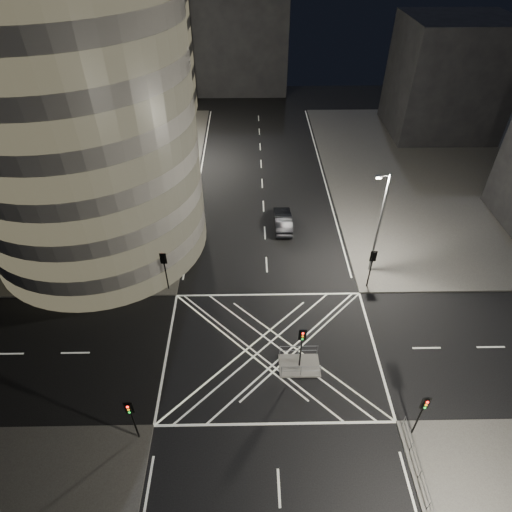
{
  "coord_description": "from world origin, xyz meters",
  "views": [
    {
      "loc": [
        -1.53,
        -20.45,
        26.66
      ],
      "look_at": [
        -1.05,
        7.71,
        3.0
      ],
      "focal_mm": 30.0,
      "sensor_mm": 36.0,
      "label": 1
    }
  ],
  "objects_px": {
    "traffic_signal_fr": "(372,262)",
    "traffic_signal_nr": "(423,409)",
    "central_island": "(299,366)",
    "street_lamp_left_far": "(184,123)",
    "traffic_signal_island": "(302,341)",
    "street_lamp_left_near": "(162,205)",
    "traffic_signal_nl": "(131,414)",
    "street_lamp_right_far": "(379,222)",
    "traffic_signal_fl": "(164,265)",
    "sedan": "(283,221)"
  },
  "relations": [
    {
      "from": "traffic_signal_fr",
      "to": "traffic_signal_nr",
      "type": "bearing_deg",
      "value": -90.0
    },
    {
      "from": "traffic_signal_nr",
      "to": "traffic_signal_fr",
      "type": "bearing_deg",
      "value": 90.0
    },
    {
      "from": "central_island",
      "to": "traffic_signal_fr",
      "type": "height_order",
      "value": "traffic_signal_fr"
    },
    {
      "from": "traffic_signal_nr",
      "to": "street_lamp_left_far",
      "type": "xyz_separation_m",
      "value": [
        -18.24,
        36.8,
        2.63
      ]
    },
    {
      "from": "traffic_signal_island",
      "to": "street_lamp_left_near",
      "type": "xyz_separation_m",
      "value": [
        -11.44,
        13.5,
        2.63
      ]
    },
    {
      "from": "traffic_signal_nl",
      "to": "street_lamp_left_near",
      "type": "xyz_separation_m",
      "value": [
        -0.64,
        18.8,
        2.63
      ]
    },
    {
      "from": "street_lamp_right_far",
      "to": "street_lamp_left_far",
      "type": "bearing_deg",
      "value": 131.94
    },
    {
      "from": "traffic_signal_fr",
      "to": "street_lamp_right_far",
      "type": "bearing_deg",
      "value": 73.89
    },
    {
      "from": "central_island",
      "to": "traffic_signal_fr",
      "type": "distance_m",
      "value": 11.1
    },
    {
      "from": "traffic_signal_nr",
      "to": "traffic_signal_fl",
      "type": "bearing_deg",
      "value": 142.31
    },
    {
      "from": "street_lamp_left_far",
      "to": "sedan",
      "type": "height_order",
      "value": "street_lamp_left_far"
    },
    {
      "from": "street_lamp_left_far",
      "to": "street_lamp_right_far",
      "type": "bearing_deg",
      "value": -48.06
    },
    {
      "from": "street_lamp_left_far",
      "to": "street_lamp_right_far",
      "type": "height_order",
      "value": "same"
    },
    {
      "from": "street_lamp_left_far",
      "to": "traffic_signal_fr",
      "type": "bearing_deg",
      "value": -51.83
    },
    {
      "from": "traffic_signal_nl",
      "to": "street_lamp_right_far",
      "type": "relative_size",
      "value": 0.4
    },
    {
      "from": "traffic_signal_fr",
      "to": "traffic_signal_island",
      "type": "distance_m",
      "value": 10.73
    },
    {
      "from": "central_island",
      "to": "street_lamp_left_near",
      "type": "height_order",
      "value": "street_lamp_left_near"
    },
    {
      "from": "traffic_signal_nl",
      "to": "traffic_signal_nr",
      "type": "xyz_separation_m",
      "value": [
        17.6,
        0.0,
        0.0
      ]
    },
    {
      "from": "traffic_signal_fl",
      "to": "sedan",
      "type": "distance_m",
      "value": 14.26
    },
    {
      "from": "traffic_signal_fl",
      "to": "street_lamp_left_far",
      "type": "distance_m",
      "value": 23.36
    },
    {
      "from": "street_lamp_left_far",
      "to": "sedan",
      "type": "relative_size",
      "value": 2.0
    },
    {
      "from": "street_lamp_left_far",
      "to": "street_lamp_left_near",
      "type": "bearing_deg",
      "value": -90.0
    },
    {
      "from": "street_lamp_left_near",
      "to": "traffic_signal_fl",
      "type": "bearing_deg",
      "value": -83.03
    },
    {
      "from": "traffic_signal_fl",
      "to": "traffic_signal_island",
      "type": "relative_size",
      "value": 1.0
    },
    {
      "from": "street_lamp_left_near",
      "to": "traffic_signal_nl",
      "type": "bearing_deg",
      "value": -88.06
    },
    {
      "from": "central_island",
      "to": "street_lamp_right_far",
      "type": "relative_size",
      "value": 0.3
    },
    {
      "from": "street_lamp_left_near",
      "to": "street_lamp_right_far",
      "type": "height_order",
      "value": "same"
    },
    {
      "from": "traffic_signal_island",
      "to": "sedan",
      "type": "distance_m",
      "value": 17.63
    },
    {
      "from": "traffic_signal_fr",
      "to": "traffic_signal_nr",
      "type": "relative_size",
      "value": 1.0
    },
    {
      "from": "traffic_signal_nr",
      "to": "sedan",
      "type": "relative_size",
      "value": 0.8
    },
    {
      "from": "traffic_signal_fr",
      "to": "traffic_signal_nl",
      "type": "bearing_deg",
      "value": -142.31
    },
    {
      "from": "traffic_signal_nl",
      "to": "sedan",
      "type": "bearing_deg",
      "value": 64.87
    },
    {
      "from": "traffic_signal_nl",
      "to": "street_lamp_left_near",
      "type": "bearing_deg",
      "value": 91.94
    },
    {
      "from": "street_lamp_right_far",
      "to": "central_island",
      "type": "bearing_deg",
      "value": -125.3
    },
    {
      "from": "traffic_signal_fl",
      "to": "sedan",
      "type": "xyz_separation_m",
      "value": [
        10.69,
        9.2,
        -2.09
      ]
    },
    {
      "from": "traffic_signal_island",
      "to": "traffic_signal_nr",
      "type": "bearing_deg",
      "value": -37.93
    },
    {
      "from": "traffic_signal_island",
      "to": "street_lamp_left_near",
      "type": "bearing_deg",
      "value": 130.27
    },
    {
      "from": "sedan",
      "to": "street_lamp_left_near",
      "type": "bearing_deg",
      "value": 19.07
    },
    {
      "from": "traffic_signal_nr",
      "to": "traffic_signal_island",
      "type": "bearing_deg",
      "value": 142.07
    },
    {
      "from": "traffic_signal_fl",
      "to": "street_lamp_left_near",
      "type": "relative_size",
      "value": 0.4
    },
    {
      "from": "traffic_signal_island",
      "to": "street_lamp_right_far",
      "type": "relative_size",
      "value": 0.4
    },
    {
      "from": "traffic_signal_island",
      "to": "street_lamp_right_far",
      "type": "bearing_deg",
      "value": 54.7
    },
    {
      "from": "traffic_signal_island",
      "to": "street_lamp_left_near",
      "type": "height_order",
      "value": "street_lamp_left_near"
    },
    {
      "from": "traffic_signal_nr",
      "to": "street_lamp_left_far",
      "type": "height_order",
      "value": "street_lamp_left_far"
    },
    {
      "from": "traffic_signal_nr",
      "to": "street_lamp_left_far",
      "type": "distance_m",
      "value": 41.15
    },
    {
      "from": "traffic_signal_island",
      "to": "street_lamp_left_near",
      "type": "distance_m",
      "value": 17.89
    },
    {
      "from": "traffic_signal_fr",
      "to": "street_lamp_left_far",
      "type": "distance_m",
      "value": 29.63
    },
    {
      "from": "traffic_signal_nr",
      "to": "sedan",
      "type": "distance_m",
      "value": 23.92
    },
    {
      "from": "central_island",
      "to": "traffic_signal_fr",
      "type": "relative_size",
      "value": 0.75
    },
    {
      "from": "street_lamp_left_far",
      "to": "central_island",
      "type": "bearing_deg",
      "value": -70.05
    }
  ]
}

